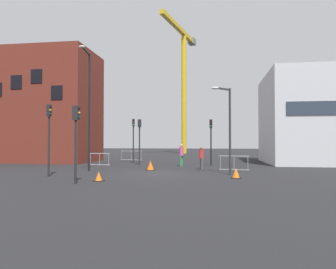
# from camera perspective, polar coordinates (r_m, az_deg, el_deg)

# --- Properties ---
(ground) EXTENTS (160.00, 160.00, 0.00)m
(ground) POSITION_cam_1_polar(r_m,az_deg,el_deg) (20.48, -2.30, -7.00)
(ground) COLOR black
(brick_building) EXTENTS (10.06, 6.90, 11.23)m
(brick_building) POSITION_cam_1_polar(r_m,az_deg,el_deg) (35.42, -20.98, 4.56)
(brick_building) COLOR maroon
(brick_building) RESTS_ON ground
(office_block) EXTENTS (10.99, 10.11, 8.48)m
(office_block) POSITION_cam_1_polar(r_m,az_deg,el_deg) (33.75, 26.23, 2.57)
(office_block) COLOR silver
(office_block) RESTS_ON ground
(construction_crane) EXTENTS (4.55, 15.98, 21.90)m
(construction_crane) POSITION_cam_1_polar(r_m,az_deg,el_deg) (57.56, 2.74, 11.15)
(construction_crane) COLOR gold
(construction_crane) RESTS_ON ground
(streetlamp_tall) EXTENTS (0.56, 2.14, 8.27)m
(streetlamp_tall) POSITION_cam_1_polar(r_m,az_deg,el_deg) (22.97, -14.01, 5.84)
(streetlamp_tall) COLOR black
(streetlamp_tall) RESTS_ON ground
(streetlamp_short) EXTENTS (1.20, 1.13, 5.35)m
(streetlamp_short) POSITION_cam_1_polar(r_m,az_deg,el_deg) (19.97, 10.54, 2.20)
(streetlamp_short) COLOR #2D2D30
(streetlamp_short) RESTS_ON ground
(traffic_light_verge) EXTENTS (0.25, 0.37, 3.96)m
(traffic_light_verge) POSITION_cam_1_polar(r_m,az_deg,el_deg) (27.78, 7.66, -0.01)
(traffic_light_verge) COLOR black
(traffic_light_verge) RESTS_ON ground
(traffic_light_corner) EXTENTS (0.37, 0.24, 3.78)m
(traffic_light_corner) POSITION_cam_1_polar(r_m,az_deg,el_deg) (16.07, -16.10, 0.60)
(traffic_light_corner) COLOR #232326
(traffic_light_corner) RESTS_ON ground
(traffic_light_island) EXTENTS (0.37, 0.37, 4.23)m
(traffic_light_island) POSITION_cam_1_polar(r_m,az_deg,el_deg) (19.99, -20.43, 1.04)
(traffic_light_island) COLOR #232326
(traffic_light_island) RESTS_ON ground
(traffic_light_median) EXTENTS (0.27, 0.38, 4.05)m
(traffic_light_median) POSITION_cam_1_polar(r_m,az_deg,el_deg) (28.82, -5.10, 0.04)
(traffic_light_median) COLOR #232326
(traffic_light_median) RESTS_ON ground
(traffic_light_near) EXTENTS (0.30, 0.39, 4.26)m
(traffic_light_near) POSITION_cam_1_polar(r_m,az_deg,el_deg) (31.07, -6.19, 0.17)
(traffic_light_near) COLOR #232326
(traffic_light_near) RESTS_ON ground
(pedestrian_walking) EXTENTS (0.34, 0.34, 1.86)m
(pedestrian_walking) POSITION_cam_1_polar(r_m,az_deg,el_deg) (26.71, 2.42, -3.33)
(pedestrian_walking) COLOR #2D844C
(pedestrian_walking) RESTS_ON ground
(pedestrian_waiting) EXTENTS (0.34, 0.34, 1.69)m
(pedestrian_waiting) POSITION_cam_1_polar(r_m,az_deg,el_deg) (23.68, 5.99, -3.85)
(pedestrian_waiting) COLOR #4C4C51
(pedestrian_waiting) RESTS_ON ground
(safety_barrier_mid_span) EXTENTS (2.44, 0.28, 1.08)m
(safety_barrier_mid_span) POSITION_cam_1_polar(r_m,az_deg,el_deg) (34.90, -6.56, -3.73)
(safety_barrier_mid_span) COLOR #9EA0A5
(safety_barrier_mid_span) RESTS_ON ground
(safety_barrier_rear) EXTENTS (1.81, 0.07, 1.08)m
(safety_barrier_rear) POSITION_cam_1_polar(r_m,az_deg,el_deg) (27.77, -12.11, -4.33)
(safety_barrier_rear) COLOR #9EA0A5
(safety_barrier_rear) RESTS_ON ground
(safety_barrier_right_run) EXTENTS (2.07, 0.30, 1.08)m
(safety_barrier_right_run) POSITION_cam_1_polar(r_m,az_deg,el_deg) (22.77, 11.68, -4.99)
(safety_barrier_right_run) COLOR gray
(safety_barrier_right_run) RESTS_ON ground
(traffic_cone_orange) EXTENTS (0.55, 0.55, 0.56)m
(traffic_cone_orange) POSITION_cam_1_polar(r_m,az_deg,el_deg) (18.40, 12.02, -6.81)
(traffic_cone_orange) COLOR black
(traffic_cone_orange) RESTS_ON ground
(traffic_cone_on_verge) EXTENTS (0.49, 0.49, 0.50)m
(traffic_cone_on_verge) POSITION_cam_1_polar(r_m,az_deg,el_deg) (17.01, -12.25, -7.36)
(traffic_cone_on_verge) COLOR black
(traffic_cone_on_verge) RESTS_ON ground
(traffic_cone_striped) EXTENTS (0.68, 0.68, 0.69)m
(traffic_cone_striped) POSITION_cam_1_polar(r_m,az_deg,el_deg) (23.10, -3.16, -5.56)
(traffic_cone_striped) COLOR black
(traffic_cone_striped) RESTS_ON ground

